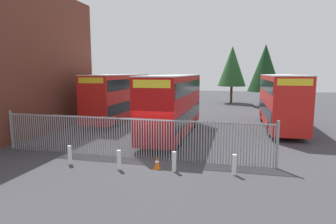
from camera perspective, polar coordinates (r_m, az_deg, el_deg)
ground_plane at (r=22.94m, az=2.35°, el=-3.59°), size 100.00×100.00×0.00m
palisade_fence at (r=15.50m, az=-7.90°, el=-4.86°), size 15.32×0.14×2.35m
double_decker_bus_near_gate at (r=20.65m, az=1.03°, el=1.92°), size 2.54×10.81×4.42m
double_decker_bus_behind_fence_left at (r=25.07m, az=21.84°, el=2.43°), size 2.54×10.81×4.42m
double_decker_bus_behind_fence_right at (r=27.54m, az=-9.82°, el=3.34°), size 2.54×10.81×4.42m
bollard_near_left at (r=15.24m, az=-19.26°, el=-8.20°), size 0.20×0.20×0.95m
bollard_center_front at (r=13.83m, az=-9.89°, el=-9.52°), size 0.20×0.20×0.95m
bollard_near_right at (r=13.41m, az=1.24°, el=-9.97°), size 0.20×0.20×0.95m
bollard_far_right at (r=13.30m, az=13.25°, el=-10.34°), size 0.20×0.20×0.95m
traffic_cone_by_gate at (r=13.82m, az=-2.21°, el=-10.23°), size 0.34×0.34×0.59m
tree_tall_back at (r=43.56m, az=12.84°, el=9.01°), size 4.14×4.14×8.49m
tree_short_side at (r=40.03m, az=19.04°, el=8.39°), size 4.36×4.36×8.30m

